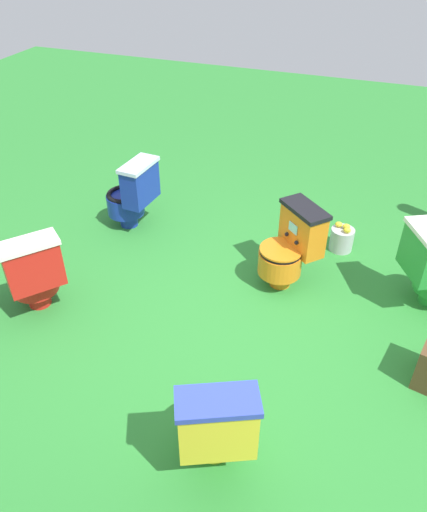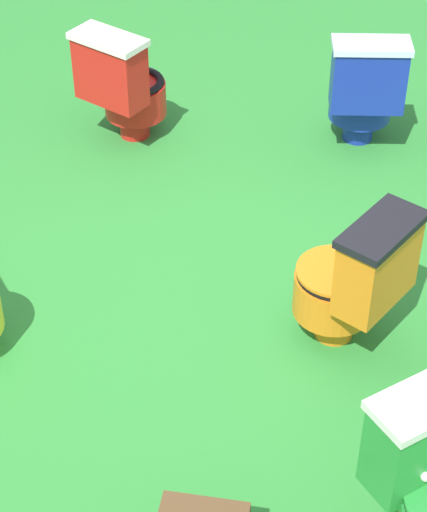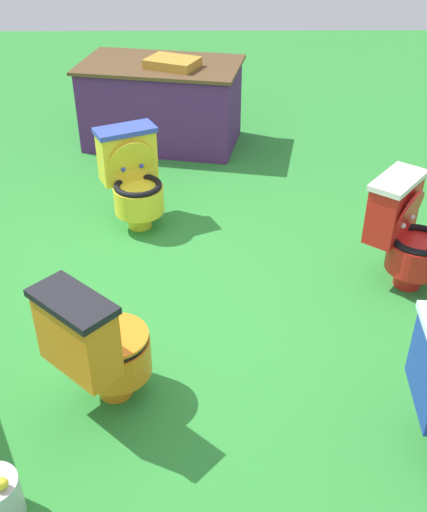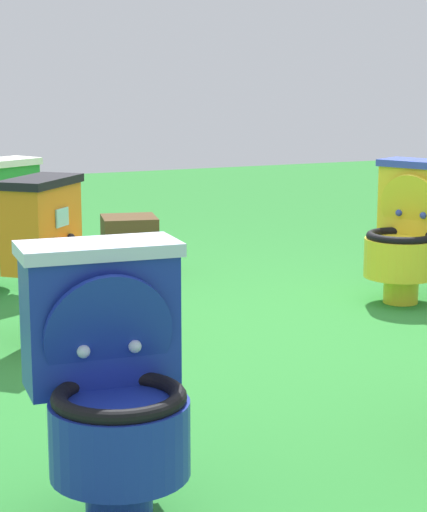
{
  "view_description": "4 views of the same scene",
  "coord_description": "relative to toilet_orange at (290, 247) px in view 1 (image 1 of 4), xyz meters",
  "views": [
    {
      "loc": [
        -0.84,
        2.64,
        2.76
      ],
      "look_at": [
        0.28,
        -0.35,
        0.44
      ],
      "focal_mm": 35.0,
      "sensor_mm": 36.0,
      "label": 1
    },
    {
      "loc": [
        -3.46,
        0.0,
        3.17
      ],
      "look_at": [
        0.01,
        -0.18,
        0.32
      ],
      "focal_mm": 68.01,
      "sensor_mm": 36.0,
      "label": 2
    },
    {
      "loc": [
        0.3,
        -3.06,
        2.4
      ],
      "look_at": [
        0.32,
        -0.21,
        0.51
      ],
      "focal_mm": 43.13,
      "sensor_mm": 36.0,
      "label": 3
    },
    {
      "loc": [
        3.75,
        -1.88,
        1.18
      ],
      "look_at": [
        0.21,
        -0.28,
        0.42
      ],
      "focal_mm": 66.82,
      "sensor_mm": 36.0,
      "label": 4
    }
  ],
  "objects": [
    {
      "name": "toilet_orange",
      "position": [
        0.0,
        0.0,
        0.0
      ],
      "size": [
        0.63,
        0.63,
        0.73
      ],
      "rotation": [
        0.0,
        0.0,
        5.55
      ],
      "color": "orange",
      "rests_on": "ground"
    },
    {
      "name": "lemon_bucket",
      "position": [
        -0.36,
        -0.67,
        -0.25
      ],
      "size": [
        0.22,
        0.22,
        0.28
      ],
      "color": "#B7B7BF",
      "rests_on": "ground"
    },
    {
      "name": "toilet_blue",
      "position": [
        1.67,
        -0.34,
        0.0
      ],
      "size": [
        0.52,
        0.45,
        0.73
      ],
      "rotation": [
        0.0,
        0.0,
        4.63
      ],
      "color": "#192D9E",
      "rests_on": "ground"
    },
    {
      "name": "toilet_yellow",
      "position": [
        -0.01,
        1.84,
        0.0
      ],
      "size": [
        0.57,
        0.62,
        0.73
      ],
      "rotation": [
        0.0,
        0.0,
        3.59
      ],
      "color": "yellow",
      "rests_on": "ground"
    },
    {
      "name": "toilet_red",
      "position": [
        1.8,
        1.05,
        0.0
      ],
      "size": [
        0.64,
        0.62,
        0.73
      ],
      "rotation": [
        0.0,
        0.0,
        4.03
      ],
      "color": "red",
      "rests_on": "ground"
    },
    {
      "name": "ground",
      "position": [
        0.25,
        0.79,
        -0.37
      ],
      "size": [
        14.0,
        14.0,
        0.0
      ],
      "primitive_type": "plane",
      "color": "#2D8433"
    }
  ]
}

